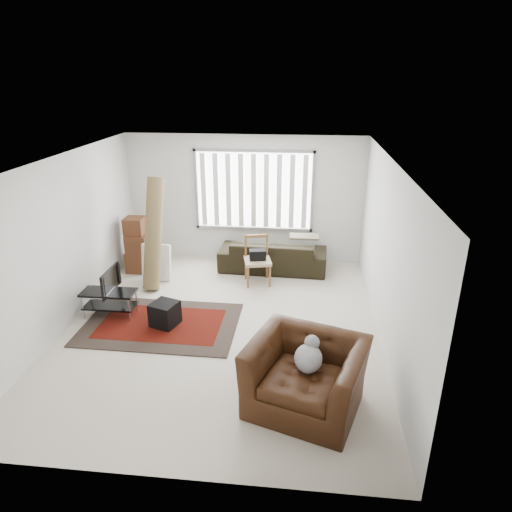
{
  "coord_description": "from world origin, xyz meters",
  "views": [
    {
      "loc": [
        1.25,
        -6.36,
        3.86
      ],
      "look_at": [
        0.5,
        0.56,
        1.05
      ],
      "focal_mm": 32.0,
      "sensor_mm": 36.0,
      "label": 1
    }
  ],
  "objects_px": {
    "tv_stand": "(109,298)",
    "armchair": "(306,371)",
    "side_chair": "(258,258)",
    "moving_boxes": "(137,247)",
    "sofa": "(273,250)"
  },
  "relations": [
    {
      "from": "tv_stand",
      "to": "armchair",
      "type": "xyz_separation_m",
      "value": [
        3.31,
        -1.92,
        0.18
      ]
    },
    {
      "from": "tv_stand",
      "to": "side_chair",
      "type": "xyz_separation_m",
      "value": [
        2.36,
        1.57,
        0.19
      ]
    },
    {
      "from": "moving_boxes",
      "to": "armchair",
      "type": "distance_m",
      "value": 5.14
    },
    {
      "from": "moving_boxes",
      "to": "side_chair",
      "type": "relative_size",
      "value": 1.23
    },
    {
      "from": "side_chair",
      "to": "moving_boxes",
      "type": "bearing_deg",
      "value": 160.66
    },
    {
      "from": "tv_stand",
      "to": "moving_boxes",
      "type": "distance_m",
      "value": 1.89
    },
    {
      "from": "tv_stand",
      "to": "sofa",
      "type": "bearing_deg",
      "value": 40.89
    },
    {
      "from": "moving_boxes",
      "to": "side_chair",
      "type": "distance_m",
      "value": 2.53
    },
    {
      "from": "moving_boxes",
      "to": "side_chair",
      "type": "bearing_deg",
      "value": -6.9
    },
    {
      "from": "tv_stand",
      "to": "side_chair",
      "type": "height_order",
      "value": "side_chair"
    },
    {
      "from": "sofa",
      "to": "side_chair",
      "type": "distance_m",
      "value": 0.74
    },
    {
      "from": "moving_boxes",
      "to": "sofa",
      "type": "distance_m",
      "value": 2.79
    },
    {
      "from": "sofa",
      "to": "armchair",
      "type": "relative_size",
      "value": 1.34
    },
    {
      "from": "tv_stand",
      "to": "moving_boxes",
      "type": "xyz_separation_m",
      "value": [
        -0.16,
        1.88,
        0.21
      ]
    },
    {
      "from": "side_chair",
      "to": "armchair",
      "type": "relative_size",
      "value": 0.56
    }
  ]
}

